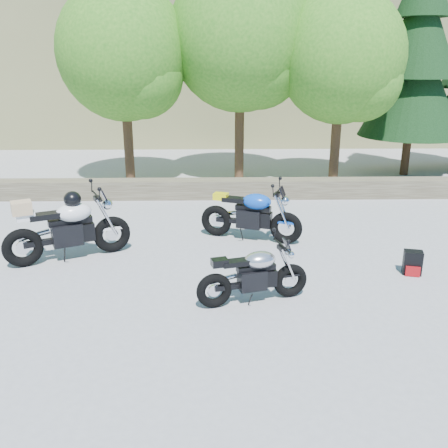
{
  "coord_description": "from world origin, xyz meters",
  "views": [
    {
      "loc": [
        0.03,
        -7.58,
        3.63
      ],
      "look_at": [
        0.2,
        1.0,
        0.75
      ],
      "focal_mm": 40.0,
      "sensor_mm": 36.0,
      "label": 1
    }
  ],
  "objects": [
    {
      "name": "conifer_near",
      "position": [
        6.2,
        8.2,
        3.68
      ],
      "size": [
        3.17,
        3.17,
        7.06
      ],
      "color": "#382314",
      "rests_on": "ground"
    },
    {
      "name": "blue_bike",
      "position": [
        0.79,
        2.21,
        0.53
      ],
      "size": [
        2.1,
        0.96,
        1.09
      ],
      "rotation": [
        0.0,
        0.0,
        -0.34
      ],
      "color": "black",
      "rests_on": "ground"
    },
    {
      "name": "backpack",
      "position": [
        3.5,
        0.41,
        0.2
      ],
      "size": [
        0.36,
        0.33,
        0.42
      ],
      "rotation": [
        0.0,
        0.0,
        -0.24
      ],
      "color": "black",
      "rests_on": "ground"
    },
    {
      "name": "silver_bike",
      "position": [
        0.63,
        -0.59,
        0.44
      ],
      "size": [
        1.78,
        0.71,
        0.91
      ],
      "rotation": [
        0.0,
        0.0,
        0.27
      ],
      "color": "black",
      "rests_on": "ground"
    },
    {
      "name": "tree_decid_mid",
      "position": [
        0.91,
        7.54,
        4.04
      ],
      "size": [
        4.08,
        4.08,
        6.24
      ],
      "color": "#382314",
      "rests_on": "ground"
    },
    {
      "name": "tree_decid_right",
      "position": [
        3.71,
        6.94,
        3.5
      ],
      "size": [
        3.54,
        3.54,
        5.41
      ],
      "color": "#382314",
      "rests_on": "ground"
    },
    {
      "name": "white_bike",
      "position": [
        -2.71,
        1.22,
        0.64
      ],
      "size": [
        2.2,
        1.18,
        1.3
      ],
      "rotation": [
        0.0,
        0.0,
        0.44
      ],
      "color": "black",
      "rests_on": "ground"
    },
    {
      "name": "tree_decid_left",
      "position": [
        -2.39,
        7.14,
        3.63
      ],
      "size": [
        3.67,
        3.67,
        5.62
      ],
      "color": "#382314",
      "rests_on": "ground"
    },
    {
      "name": "ground",
      "position": [
        0.0,
        0.0,
        0.0
      ],
      "size": [
        90.0,
        90.0,
        0.0
      ],
      "primitive_type": "plane",
      "color": "gray",
      "rests_on": "ground"
    },
    {
      "name": "stone_wall",
      "position": [
        0.0,
        5.5,
        0.25
      ],
      "size": [
        22.0,
        0.55,
        0.5
      ],
      "primitive_type": "cube",
      "color": "#484130",
      "rests_on": "ground"
    }
  ]
}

